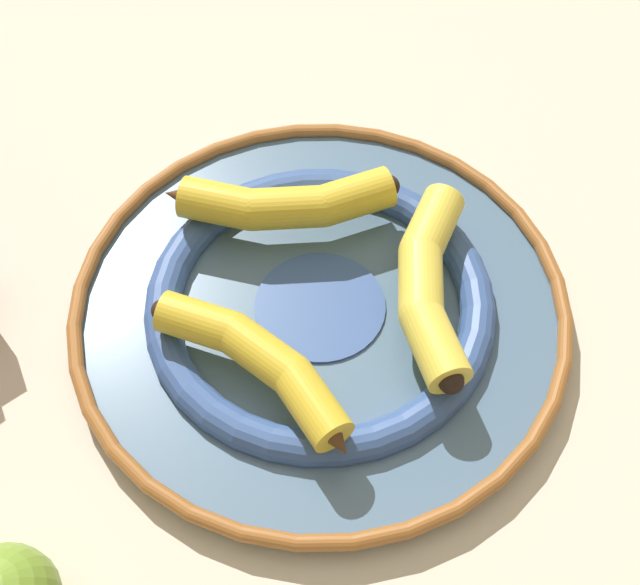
# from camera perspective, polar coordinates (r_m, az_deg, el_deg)

# --- Properties ---
(ground_plane) EXTENTS (2.80, 2.80, 0.00)m
(ground_plane) POSITION_cam_1_polar(r_m,az_deg,el_deg) (0.71, 1.81, -3.00)
(ground_plane) COLOR beige
(decorative_bowl) EXTENTS (0.40, 0.40, 0.03)m
(decorative_bowl) POSITION_cam_1_polar(r_m,az_deg,el_deg) (0.70, 0.00, -0.94)
(decorative_bowl) COLOR slate
(decorative_bowl) RESTS_ON ground_plane
(banana_a) EXTENTS (0.07, 0.19, 0.03)m
(banana_a) POSITION_cam_1_polar(r_m,az_deg,el_deg) (0.64, -3.82, -4.45)
(banana_a) COLOR gold
(banana_a) RESTS_ON decorative_bowl
(banana_b) EXTENTS (0.11, 0.17, 0.03)m
(banana_b) POSITION_cam_1_polar(r_m,az_deg,el_deg) (0.72, -2.44, 5.74)
(banana_b) COLOR gold
(banana_b) RESTS_ON decorative_bowl
(banana_c) EXTENTS (0.18, 0.10, 0.03)m
(banana_c) POSITION_cam_1_polar(r_m,az_deg,el_deg) (0.68, 6.98, 0.87)
(banana_c) COLOR yellow
(banana_c) RESTS_ON decorative_bowl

